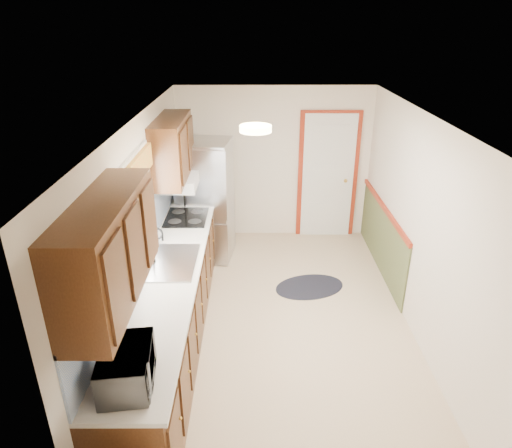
{
  "coord_description": "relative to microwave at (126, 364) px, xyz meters",
  "views": [
    {
      "loc": [
        -0.31,
        -4.42,
        3.3
      ],
      "look_at": [
        -0.29,
        0.32,
        1.15
      ],
      "focal_mm": 32.0,
      "sensor_mm": 36.0,
      "label": 1
    }
  ],
  "objects": [
    {
      "name": "room_shell",
      "position": [
        1.2,
        1.95,
        0.08
      ],
      "size": [
        3.2,
        5.2,
        2.52
      ],
      "color": "#CFB692",
      "rests_on": "ground"
    },
    {
      "name": "kitchen_run",
      "position": [
        -0.04,
        1.66,
        -0.31
      ],
      "size": [
        0.63,
        4.0,
        2.2
      ],
      "color": "#3B1E0D",
      "rests_on": "ground"
    },
    {
      "name": "back_wall_trim",
      "position": [
        2.19,
        4.16,
        -0.23
      ],
      "size": [
        1.12,
        2.3,
        2.08
      ],
      "color": "maroon",
      "rests_on": "ground"
    },
    {
      "name": "ceiling_fixture",
      "position": [
        0.9,
        1.75,
        1.24
      ],
      "size": [
        0.3,
        0.3,
        0.06
      ],
      "primitive_type": "cylinder",
      "color": "#FFD88C",
      "rests_on": "room_shell"
    },
    {
      "name": "microwave",
      "position": [
        0.0,
        0.0,
        0.0
      ],
      "size": [
        0.35,
        0.55,
        0.35
      ],
      "primitive_type": "imported",
      "rotation": [
        0.0,
        0.0,
        1.7
      ],
      "color": "white",
      "rests_on": "kitchen_run"
    },
    {
      "name": "refrigerator",
      "position": [
        0.18,
        3.7,
        -0.24
      ],
      "size": [
        0.82,
        0.78,
        1.76
      ],
      "rotation": [
        0.0,
        0.0,
        -0.13
      ],
      "color": "#B7B7BC",
      "rests_on": "ground"
    },
    {
      "name": "rug",
      "position": [
        1.63,
        2.75,
        -1.11
      ],
      "size": [
        1.07,
        0.84,
        0.01
      ],
      "primitive_type": "ellipsoid",
      "rotation": [
        0.0,
        0.0,
        0.28
      ],
      "color": "black",
      "rests_on": "ground"
    },
    {
      "name": "cooktop",
      "position": [
        0.01,
        2.92,
        -0.16
      ],
      "size": [
        0.52,
        0.63,
        0.02
      ],
      "primitive_type": "cube",
      "color": "black",
      "rests_on": "kitchen_run"
    }
  ]
}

